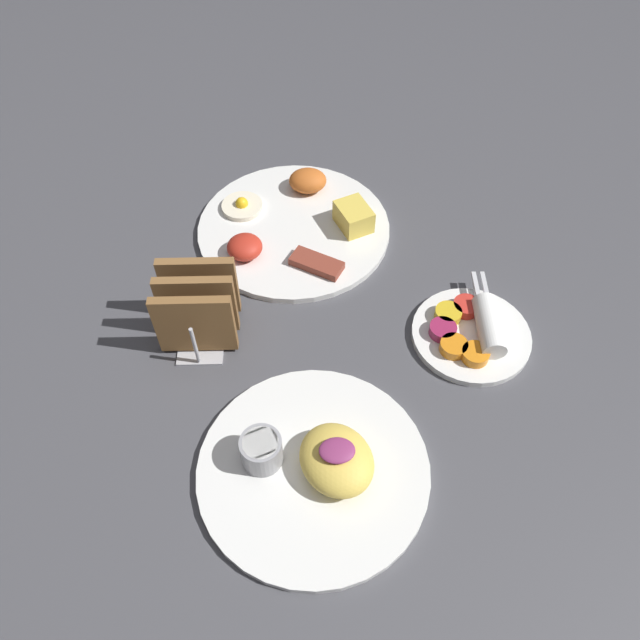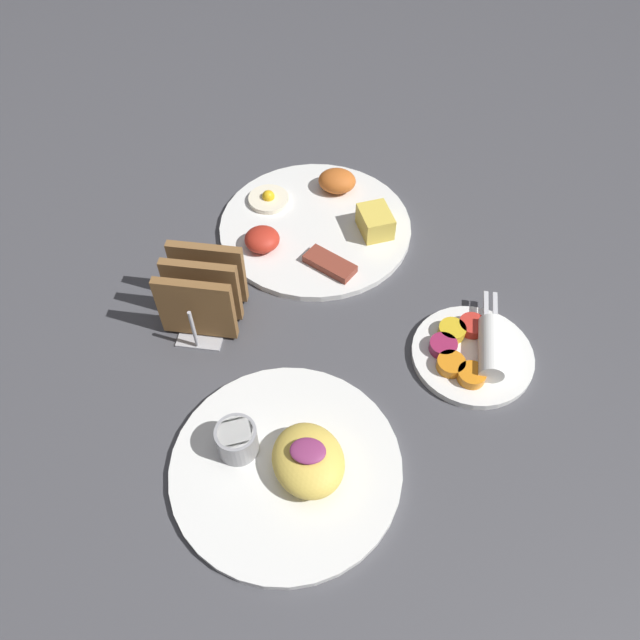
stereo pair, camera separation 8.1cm
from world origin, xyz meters
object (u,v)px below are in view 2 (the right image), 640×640
plate_breakfast (317,223)px  plate_foreground (289,462)px  toast_rack (203,293)px  plate_condiments (473,352)px

plate_breakfast → plate_foreground: plate_foreground is taller
plate_foreground → toast_rack: size_ratio=2.30×
plate_condiments → plate_foreground: 0.28m
plate_condiments → plate_foreground: (-0.21, -0.19, 0.00)m
plate_condiments → toast_rack: bearing=176.7°
plate_condiments → toast_rack: (-0.36, 0.02, 0.04)m
plate_condiments → plate_breakfast: bearing=137.7°
plate_breakfast → plate_condiments: size_ratio=1.70×
plate_condiments → toast_rack: size_ratio=1.49×
plate_foreground → toast_rack: (-0.15, 0.21, 0.03)m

